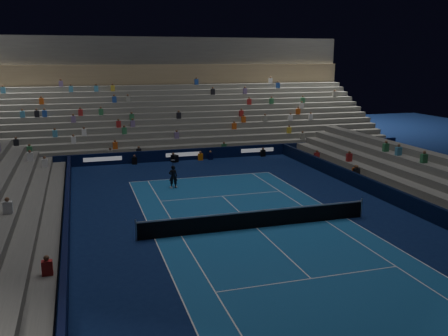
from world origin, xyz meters
The scene contains 9 objects.
ground centered at (0.00, 0.00, 0.00)m, with size 90.00×90.00×0.00m, color #0B1A46.
court_surface centered at (0.00, 0.00, 0.01)m, with size 10.97×23.77×0.01m, color #1B5694.
sponsor_barrier_far centered at (0.00, 18.50, 0.50)m, with size 44.00×0.25×1.00m, color black.
sponsor_barrier_east centered at (9.70, 0.00, 0.50)m, with size 0.25×37.00×1.00m, color black.
sponsor_barrier_west centered at (-9.70, 0.00, 0.50)m, with size 0.25×37.00×1.00m, color black.
grandstand_main centered at (0.00, 27.90, 3.38)m, with size 44.00×15.20×11.20m.
tennis_net centered at (0.00, 0.00, 0.50)m, with size 12.90×0.10×1.10m.
tennis_player centered at (-2.67, 9.44, 0.81)m, with size 0.59×0.39×1.62m, color black.
broadcast_camera centered at (-0.89, 17.94, 0.32)m, with size 0.64×1.00×0.62m.
Camera 1 is at (-8.82, -23.04, 8.92)m, focal length 38.85 mm.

